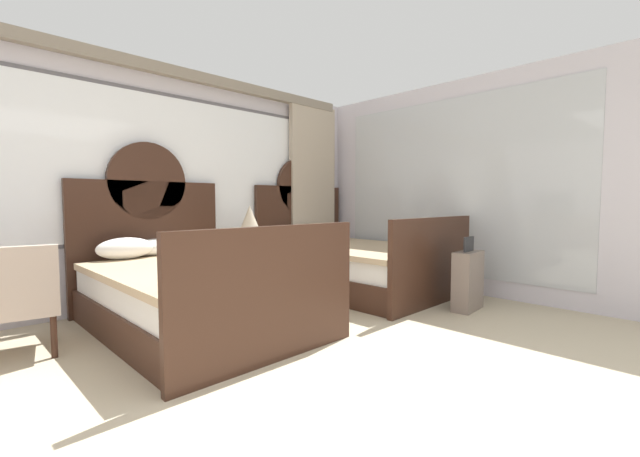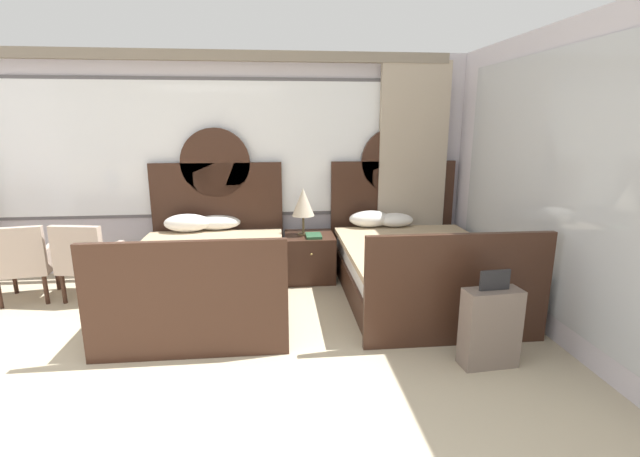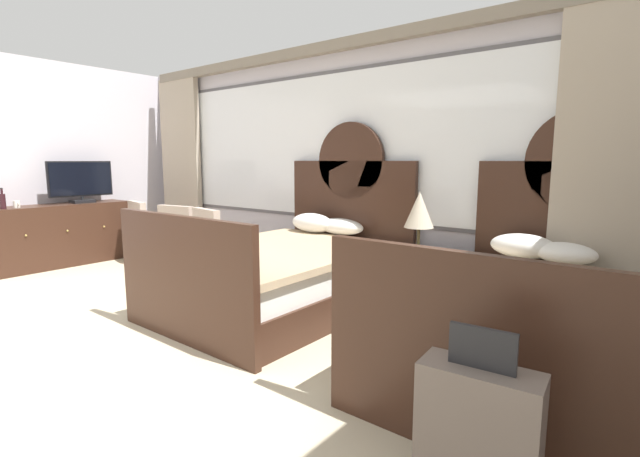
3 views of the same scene
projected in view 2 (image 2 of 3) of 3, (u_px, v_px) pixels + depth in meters
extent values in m
cube|color=silver|center=(190.00, 165.00, 5.53)|extent=(6.91, 0.07, 2.70)
cube|color=#575459|center=(188.00, 149.00, 5.44)|extent=(5.15, 0.02, 1.69)
cube|color=white|center=(188.00, 149.00, 5.43)|extent=(5.07, 0.02, 1.61)
cube|color=tan|center=(412.00, 168.00, 5.69)|extent=(0.87, 0.08, 2.60)
cube|color=gray|center=(180.00, 55.00, 5.10)|extent=(6.35, 0.10, 0.12)
cube|color=silver|center=(578.00, 189.00, 3.60)|extent=(0.07, 4.63, 2.70)
cube|color=#B2B7BC|center=(551.00, 184.00, 3.89)|extent=(0.01, 3.24, 2.27)
cube|color=#382116|center=(209.00, 291.00, 4.67)|extent=(1.53, 2.14, 0.30)
cube|color=white|center=(207.00, 267.00, 4.61)|extent=(1.47, 2.04, 0.23)
cube|color=tan|center=(205.00, 256.00, 4.50)|extent=(1.57, 1.94, 0.06)
cube|color=#382116|center=(218.00, 218.00, 5.61)|extent=(1.61, 0.06, 1.39)
cylinder|color=#382116|center=(215.00, 163.00, 5.45)|extent=(0.84, 0.06, 0.84)
cube|color=#382116|center=(186.00, 301.00, 3.53)|extent=(1.61, 0.06, 0.99)
ellipsoid|color=white|center=(187.00, 223.00, 5.33)|extent=(0.55, 0.27, 0.22)
ellipsoid|color=white|center=(216.00, 223.00, 5.44)|extent=(0.59, 0.25, 0.18)
cube|color=#382116|center=(416.00, 283.00, 4.89)|extent=(1.53, 2.14, 0.30)
cube|color=white|center=(417.00, 260.00, 4.83)|extent=(1.47, 2.04, 0.23)
cube|color=tan|center=(420.00, 250.00, 4.72)|extent=(1.57, 1.94, 0.06)
cube|color=#382116|center=(392.00, 214.00, 5.83)|extent=(1.61, 0.06, 1.39)
cylinder|color=#382116|center=(394.00, 161.00, 5.67)|extent=(0.84, 0.06, 0.84)
cube|color=#382116|center=(458.00, 291.00, 3.75)|extent=(1.61, 0.06, 0.99)
ellipsoid|color=white|center=(370.00, 219.00, 5.59)|extent=(0.52, 0.31, 0.20)
ellipsoid|color=white|center=(395.00, 220.00, 5.60)|extent=(0.46, 0.31, 0.17)
cube|color=#382116|center=(310.00, 257.00, 5.41)|extent=(0.58, 0.58, 0.55)
sphere|color=tan|center=(312.00, 254.00, 5.09)|extent=(0.02, 0.02, 0.02)
cylinder|color=brown|center=(303.00, 234.00, 5.34)|extent=(0.14, 0.14, 0.02)
cylinder|color=brown|center=(303.00, 224.00, 5.31)|extent=(0.03, 0.03, 0.21)
cone|color=beige|center=(303.00, 202.00, 5.25)|extent=(0.27, 0.27, 0.33)
cube|color=#285133|center=(314.00, 236.00, 5.24)|extent=(0.18, 0.26, 0.03)
cube|color=#B29E8E|center=(92.00, 264.00, 4.83)|extent=(0.61, 0.61, 0.10)
cube|color=#B29E8E|center=(76.00, 246.00, 4.56)|extent=(0.53, 0.18, 0.43)
cube|color=#B29E8E|center=(111.00, 253.00, 4.79)|extent=(0.15, 0.48, 0.16)
cube|color=#B29E8E|center=(70.00, 252.00, 4.82)|extent=(0.15, 0.48, 0.16)
cylinder|color=#382116|center=(123.00, 276.00, 5.07)|extent=(0.04, 0.04, 0.32)
cylinder|color=#382116|center=(87.00, 275.00, 5.11)|extent=(0.04, 0.04, 0.32)
cylinder|color=#382116|center=(102.00, 290.00, 4.66)|extent=(0.04, 0.04, 0.32)
cylinder|color=#382116|center=(64.00, 289.00, 4.69)|extent=(0.04, 0.04, 0.32)
cube|color=#B29E8E|center=(27.00, 266.00, 4.77)|extent=(0.61, 0.61, 0.10)
cube|color=#B29E8E|center=(15.00, 248.00, 4.50)|extent=(0.53, 0.17, 0.43)
cube|color=#B29E8E|center=(50.00, 253.00, 4.80)|extent=(0.14, 0.48, 0.16)
cube|color=#B29E8E|center=(0.00, 256.00, 4.68)|extent=(0.14, 0.48, 0.16)
cylinder|color=#382116|center=(57.00, 276.00, 5.07)|extent=(0.04, 0.04, 0.32)
cylinder|color=#382116|center=(15.00, 280.00, 4.96)|extent=(0.04, 0.04, 0.32)
cylinder|color=#382116|center=(46.00, 289.00, 4.67)|extent=(0.04, 0.04, 0.32)
cube|color=#75665B|center=(490.00, 328.00, 3.46)|extent=(0.46, 0.22, 0.63)
cube|color=#232326|center=(495.00, 280.00, 3.37)|extent=(0.24, 0.04, 0.16)
cylinder|color=black|center=(466.00, 364.00, 3.50)|extent=(0.05, 0.02, 0.05)
cylinder|color=black|center=(507.00, 359.00, 3.56)|extent=(0.05, 0.02, 0.05)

